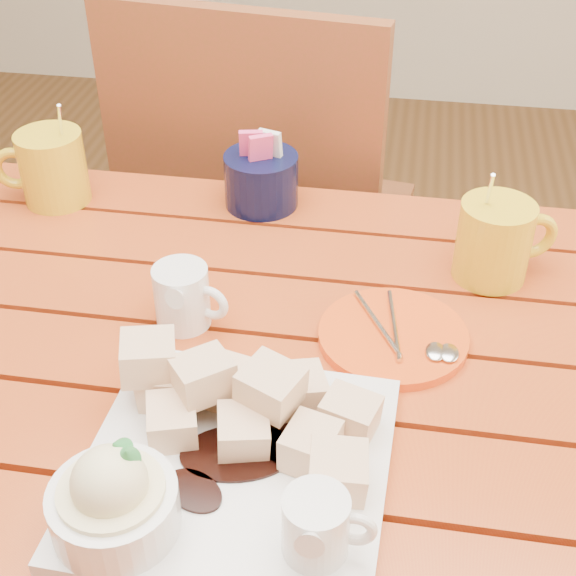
% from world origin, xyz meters
% --- Properties ---
extents(table, '(1.20, 0.79, 0.75)m').
position_xyz_m(table, '(0.00, 0.00, 0.64)').
color(table, '#AC2F16').
rests_on(table, ground).
extents(dessert_plate, '(0.29, 0.29, 0.11)m').
position_xyz_m(dessert_plate, '(0.01, -0.16, 0.78)').
color(dessert_plate, white).
rests_on(dessert_plate, table).
extents(coffee_mug_left, '(0.13, 0.09, 0.15)m').
position_xyz_m(coffee_mug_left, '(-0.33, 0.30, 0.80)').
color(coffee_mug_left, gold).
rests_on(coffee_mug_left, table).
extents(coffee_mug_right, '(0.12, 0.09, 0.15)m').
position_xyz_m(coffee_mug_right, '(0.27, 0.22, 0.80)').
color(coffee_mug_right, gold).
rests_on(coffee_mug_right, table).
extents(cream_pitcher, '(0.09, 0.08, 0.08)m').
position_xyz_m(cream_pitcher, '(-0.08, 0.06, 0.79)').
color(cream_pitcher, white).
rests_on(cream_pitcher, table).
extents(sugar_caddy, '(0.10, 0.10, 0.11)m').
position_xyz_m(sugar_caddy, '(-0.04, 0.34, 0.79)').
color(sugar_caddy, black).
rests_on(sugar_caddy, table).
extents(orange_saucer, '(0.17, 0.17, 0.02)m').
position_xyz_m(orange_saucer, '(0.16, 0.07, 0.76)').
color(orange_saucer, '#EB4C14').
rests_on(orange_saucer, table).
extents(chair_far, '(0.52, 0.52, 0.97)m').
position_xyz_m(chair_far, '(-0.09, 0.62, 0.54)').
color(chair_far, brown).
rests_on(chair_far, ground).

